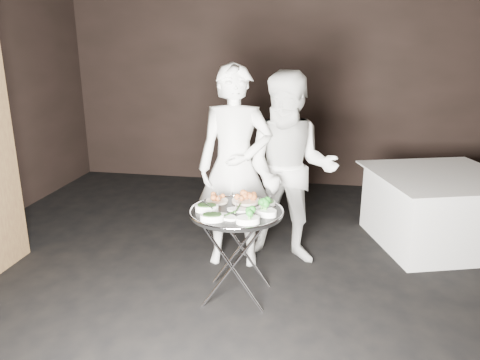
% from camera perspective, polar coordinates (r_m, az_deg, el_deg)
% --- Properties ---
extents(floor, '(6.00, 7.00, 0.05)m').
position_cam_1_polar(floor, '(3.73, -0.78, -16.40)').
color(floor, black).
rests_on(floor, ground).
extents(wall_back, '(6.00, 0.05, 3.00)m').
position_cam_1_polar(wall_back, '(6.63, 5.18, 12.36)').
color(wall_back, black).
rests_on(wall_back, floor).
extents(tray_stand, '(0.50, 0.42, 0.73)m').
position_cam_1_polar(tray_stand, '(3.74, -0.42, -8.61)').
color(tray_stand, silver).
rests_on(tray_stand, floor).
extents(serving_tray, '(0.73, 0.73, 0.04)m').
position_cam_1_polar(serving_tray, '(3.61, -0.43, -3.91)').
color(serving_tray, black).
rests_on(serving_tray, tray_stand).
extents(potato_plate_a, '(0.18, 0.18, 0.07)m').
position_cam_1_polar(potato_plate_a, '(3.79, -2.82, -2.27)').
color(potato_plate_a, beige).
rests_on(potato_plate_a, serving_tray).
extents(potato_plate_b, '(0.22, 0.22, 0.08)m').
position_cam_1_polar(potato_plate_b, '(3.78, 0.68, -2.19)').
color(potato_plate_b, beige).
rests_on(potato_plate_b, serving_tray).
extents(greens_bowl, '(0.13, 0.13, 0.08)m').
position_cam_1_polar(greens_bowl, '(3.68, 3.34, -2.82)').
color(greens_bowl, white).
rests_on(greens_bowl, serving_tray).
extents(asparagus_plate_a, '(0.17, 0.10, 0.03)m').
position_cam_1_polar(asparagus_plate_a, '(3.60, -0.27, -3.56)').
color(asparagus_plate_a, white).
rests_on(asparagus_plate_a, serving_tray).
extents(asparagus_plate_b, '(0.21, 0.18, 0.04)m').
position_cam_1_polar(asparagus_plate_b, '(3.46, -1.67, -4.41)').
color(asparagus_plate_b, white).
rests_on(asparagus_plate_b, serving_tray).
extents(spinach_bowl_a, '(0.20, 0.15, 0.07)m').
position_cam_1_polar(spinach_bowl_a, '(3.60, -4.06, -3.30)').
color(spinach_bowl_a, white).
rests_on(spinach_bowl_a, serving_tray).
extents(spinach_bowl_b, '(0.19, 0.14, 0.07)m').
position_cam_1_polar(spinach_bowl_b, '(3.41, -3.42, -4.46)').
color(spinach_bowl_b, white).
rests_on(spinach_bowl_b, serving_tray).
extents(broccoli_bowl_a, '(0.21, 0.19, 0.07)m').
position_cam_1_polar(broccoli_bowl_a, '(3.52, 3.13, -3.78)').
color(broccoli_bowl_a, white).
rests_on(broccoli_bowl_a, serving_tray).
extents(broccoli_bowl_b, '(0.20, 0.17, 0.07)m').
position_cam_1_polar(broccoli_bowl_b, '(3.37, 0.96, -4.74)').
color(broccoli_bowl_b, white).
rests_on(broccoli_bowl_b, serving_tray).
extents(serving_utensils, '(0.59, 0.43, 0.01)m').
position_cam_1_polar(serving_utensils, '(3.65, 0.03, -2.63)').
color(serving_utensils, silver).
rests_on(serving_utensils, serving_tray).
extents(waiter_left, '(0.70, 0.50, 1.83)m').
position_cam_1_polar(waiter_left, '(4.18, -0.63, 1.55)').
color(waiter_left, silver).
rests_on(waiter_left, floor).
extents(waiter_right, '(0.87, 0.69, 1.76)m').
position_cam_1_polar(waiter_right, '(4.23, 6.12, 1.19)').
color(waiter_right, silver).
rests_on(waiter_right, floor).
extents(dining_table, '(1.29, 1.29, 0.73)m').
position_cam_1_polar(dining_table, '(5.12, 22.97, -3.31)').
color(dining_table, white).
rests_on(dining_table, floor).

